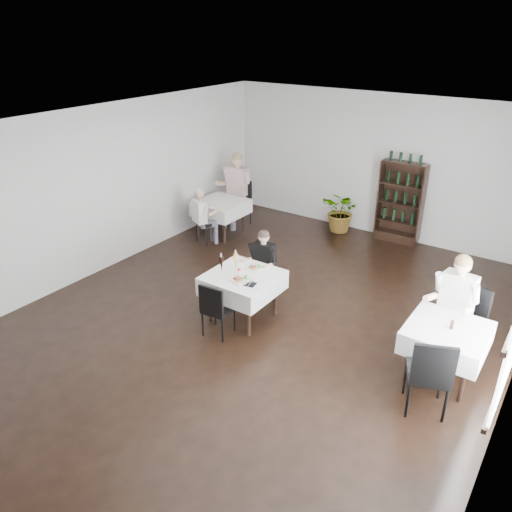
{
  "coord_description": "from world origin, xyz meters",
  "views": [
    {
      "loc": [
        3.71,
        -5.45,
        4.29
      ],
      "look_at": [
        -0.19,
        0.2,
        1.03
      ],
      "focal_mm": 35.0,
      "sensor_mm": 36.0,
      "label": 1
    }
  ],
  "objects": [
    {
      "name": "room_shell",
      "position": [
        0.0,
        0.0,
        1.5
      ],
      "size": [
        9.0,
        9.0,
        9.0
      ],
      "color": "black",
      "rests_on": "ground"
    },
    {
      "name": "right_chair_near",
      "position": [
        2.73,
        -0.49,
        0.6
      ],
      "size": [
        0.63,
        0.63,
        1.05
      ],
      "color": "black",
      "rests_on": "ground"
    },
    {
      "name": "potted_tree",
      "position": [
        -0.61,
        4.15,
        0.47
      ],
      "size": [
        0.93,
        0.84,
        0.93
      ],
      "primitive_type": "imported",
      "rotation": [
        0.0,
        0.0,
        -0.14
      ],
      "color": "#235B1F",
      "rests_on": "ground"
    },
    {
      "name": "right_table",
      "position": [
        2.7,
        0.3,
        0.62
      ],
      "size": [
        0.98,
        0.98,
        0.77
      ],
      "color": "black",
      "rests_on": "ground"
    },
    {
      "name": "coke_bottle",
      "position": [
        -0.37,
        0.01,
        0.86
      ],
      "size": [
        0.06,
        0.06,
        0.21
      ],
      "color": "silver",
      "rests_on": "main_table"
    },
    {
      "name": "main_chair_near",
      "position": [
        -0.34,
        -0.64,
        0.5
      ],
      "size": [
        0.44,
        0.44,
        0.87
      ],
      "color": "black",
      "rests_on": "ground"
    },
    {
      "name": "diner_right_far",
      "position": [
        2.61,
        0.8,
        0.9
      ],
      "size": [
        0.62,
        0.64,
        1.55
      ],
      "color": "#44444C",
      "rests_on": "ground"
    },
    {
      "name": "wine_shelf",
      "position": [
        0.6,
        4.31,
        0.85
      ],
      "size": [
        0.9,
        0.28,
        1.75
      ],
      "color": "black",
      "rests_on": "ground"
    },
    {
      "name": "plate_near",
      "position": [
        -0.2,
        -0.18,
        0.79
      ],
      "size": [
        0.34,
        0.34,
        0.09
      ],
      "color": "white",
      "rests_on": "main_table"
    },
    {
      "name": "pilsner_dark",
      "position": [
        -0.63,
        -0.1,
        0.9
      ],
      "size": [
        0.07,
        0.07,
        0.31
      ],
      "color": "black",
      "rests_on": "main_table"
    },
    {
      "name": "diner_left_near",
      "position": [
        -2.65,
        1.84,
        0.71
      ],
      "size": [
        0.55,
        0.58,
        1.23
      ],
      "color": "#44444C",
      "rests_on": "ground"
    },
    {
      "name": "pepper_mill",
      "position": [
        2.74,
        0.29,
        0.83
      ],
      "size": [
        0.05,
        0.05,
        0.11
      ],
      "primitive_type": "cylinder",
      "rotation": [
        0.0,
        0.0,
        0.11
      ],
      "color": "black",
      "rests_on": "right_table"
    },
    {
      "name": "napkin_cutlery",
      "position": [
        -0.04,
        -0.2,
        0.78
      ],
      "size": [
        0.23,
        0.22,
        0.02
      ],
      "color": "black",
      "rests_on": "main_table"
    },
    {
      "name": "left_chair_far",
      "position": [
        -2.68,
        3.17,
        0.59
      ],
      "size": [
        0.57,
        0.57,
        1.03
      ],
      "color": "black",
      "rests_on": "ground"
    },
    {
      "name": "diner_main",
      "position": [
        -0.36,
        0.6,
        0.74
      ],
      "size": [
        0.48,
        0.49,
        1.27
      ],
      "color": "#44444C",
      "rests_on": "ground"
    },
    {
      "name": "main_table",
      "position": [
        -0.3,
        0.0,
        0.62
      ],
      "size": [
        1.03,
        1.03,
        0.77
      ],
      "color": "black",
      "rests_on": "ground"
    },
    {
      "name": "diner_left_far",
      "position": [
        -2.78,
        3.14,
        0.96
      ],
      "size": [
        0.65,
        0.66,
        1.66
      ],
      "color": "#44444C",
      "rests_on": "ground"
    },
    {
      "name": "pilsner_lager",
      "position": [
        -0.49,
        0.08,
        0.91
      ],
      "size": [
        0.08,
        0.08,
        0.33
      ],
      "color": "#B37C2D",
      "rests_on": "main_table"
    },
    {
      "name": "plate_far",
      "position": [
        -0.25,
        0.26,
        0.79
      ],
      "size": [
        0.25,
        0.25,
        0.08
      ],
      "color": "white",
      "rests_on": "main_table"
    },
    {
      "name": "left_table",
      "position": [
        -2.7,
        2.5,
        0.62
      ],
      "size": [
        0.98,
        0.98,
        0.77
      ],
      "color": "black",
      "rests_on": "ground"
    },
    {
      "name": "main_chair_far",
      "position": [
        -0.41,
        0.66,
        0.53
      ],
      "size": [
        0.53,
        0.53,
        0.94
      ],
      "color": "black",
      "rests_on": "ground"
    },
    {
      "name": "right_chair_far",
      "position": [
        2.77,
        1.12,
        0.56
      ],
      "size": [
        0.58,
        0.58,
        0.99
      ],
      "color": "black",
      "rests_on": "ground"
    },
    {
      "name": "left_chair_near",
      "position": [
        -2.68,
        1.95,
        0.55
      ],
      "size": [
        0.55,
        0.55,
        0.96
      ],
      "color": "black",
      "rests_on": "ground"
    }
  ]
}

